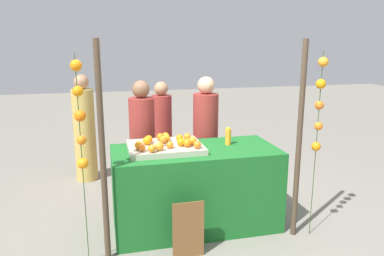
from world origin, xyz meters
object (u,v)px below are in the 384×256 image
object	(u,v)px
chalkboard_sign	(188,230)
orange_0	(142,148)
stall_counter	(195,188)
vendor_right	(205,143)
juice_bottle	(228,137)
vendor_left	(143,148)
orange_1	(139,145)

from	to	relation	value
chalkboard_sign	orange_0	bearing A→B (deg)	128.42
stall_counter	chalkboard_sign	bearing A→B (deg)	-110.15
vendor_right	juice_bottle	bearing A→B (deg)	-82.38
vendor_left	orange_1	bearing A→B (deg)	-98.58
chalkboard_sign	vendor_right	distance (m)	1.51
orange_0	vendor_right	distance (m)	1.28
juice_bottle	chalkboard_sign	size ratio (longest dim) A/B	0.35
stall_counter	juice_bottle	world-z (taller)	juice_bottle
orange_1	vendor_right	size ratio (longest dim) A/B	0.05
vendor_left	stall_counter	bearing A→B (deg)	-56.12
orange_0	vendor_left	size ratio (longest dim) A/B	0.05
juice_bottle	chalkboard_sign	distance (m)	1.17
orange_1	juice_bottle	world-z (taller)	juice_bottle
orange_0	vendor_right	xyz separation A→B (m)	(0.91, 0.86, -0.24)
orange_0	vendor_left	world-z (taller)	vendor_left
orange_1	juice_bottle	bearing A→B (deg)	8.84
orange_0	vendor_right	size ratio (longest dim) A/B	0.05
stall_counter	vendor_right	xyz separation A→B (m)	(0.32, 0.72, 0.30)
orange_1	vendor_left	distance (m)	0.86
vendor_left	vendor_right	distance (m)	0.81
orange_1	stall_counter	bearing A→B (deg)	6.84
vendor_left	orange_0	bearing A→B (deg)	-96.50
stall_counter	orange_1	size ratio (longest dim) A/B	20.86
juice_bottle	vendor_right	xyz separation A→B (m)	(-0.08, 0.63, -0.24)
vendor_left	vendor_right	size ratio (longest dim) A/B	0.98
orange_0	vendor_right	bearing A→B (deg)	43.42
stall_counter	vendor_left	distance (m)	0.93
vendor_left	juice_bottle	bearing A→B (deg)	-35.90
orange_1	vendor_left	world-z (taller)	vendor_left
orange_1	orange_0	bearing A→B (deg)	-72.48
chalkboard_sign	vendor_right	size ratio (longest dim) A/B	0.36
stall_counter	orange_1	xyz separation A→B (m)	(-0.61, -0.07, 0.55)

